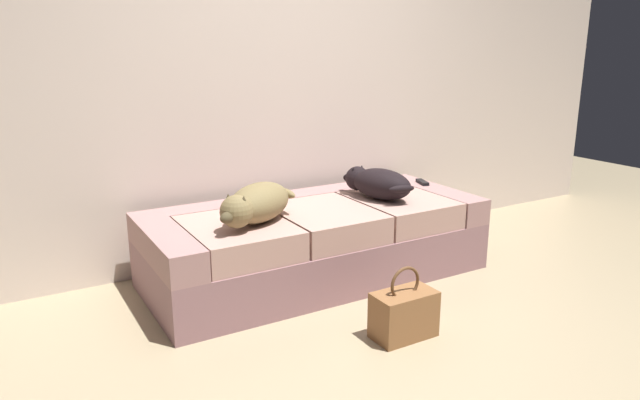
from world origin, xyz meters
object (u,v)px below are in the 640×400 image
(dog_tan, at_px, (256,204))
(tv_remote, at_px, (422,182))
(couch, at_px, (316,242))
(dog_dark, at_px, (377,183))
(handbag, at_px, (404,314))

(dog_tan, bearing_deg, tv_remote, 10.31)
(couch, bearing_deg, tv_remote, 7.49)
(couch, bearing_deg, dog_tan, -164.05)
(couch, xyz_separation_m, dog_tan, (-0.46, -0.13, 0.34))
(couch, relative_size, dog_dark, 3.73)
(tv_remote, bearing_deg, handbag, -115.53)
(dog_tan, xyz_separation_m, tv_remote, (1.42, 0.26, -0.10))
(tv_remote, distance_m, handbag, 1.46)
(couch, xyz_separation_m, handbag, (-0.01, -0.91, -0.11))
(dog_dark, distance_m, handbag, 1.08)
(dog_dark, relative_size, tv_remote, 3.75)
(couch, height_order, handbag, couch)
(couch, height_order, tv_remote, tv_remote)
(tv_remote, relative_size, handbag, 0.40)
(couch, relative_size, tv_remote, 13.99)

